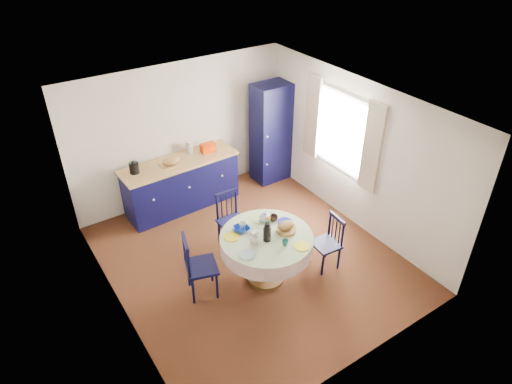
# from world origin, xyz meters

# --- Properties ---
(floor) EXTENTS (4.50, 4.50, 0.00)m
(floor) POSITION_xyz_m (0.00, 0.00, 0.00)
(floor) COLOR black
(floor) RESTS_ON ground
(ceiling) EXTENTS (4.50, 4.50, 0.00)m
(ceiling) POSITION_xyz_m (0.00, 0.00, 2.50)
(ceiling) COLOR white
(ceiling) RESTS_ON wall_back
(wall_back) EXTENTS (4.00, 0.02, 2.50)m
(wall_back) POSITION_xyz_m (0.00, 2.25, 1.25)
(wall_back) COLOR silver
(wall_back) RESTS_ON floor
(wall_left) EXTENTS (0.02, 4.50, 2.50)m
(wall_left) POSITION_xyz_m (-2.00, 0.00, 1.25)
(wall_left) COLOR silver
(wall_left) RESTS_ON floor
(wall_right) EXTENTS (0.02, 4.50, 2.50)m
(wall_right) POSITION_xyz_m (2.00, 0.00, 1.25)
(wall_right) COLOR silver
(wall_right) RESTS_ON floor
(window) EXTENTS (0.10, 1.74, 1.45)m
(window) POSITION_xyz_m (1.95, 0.30, 1.52)
(window) COLOR white
(window) RESTS_ON wall_right
(kitchen_counter) EXTENTS (2.07, 0.70, 1.16)m
(kitchen_counter) POSITION_xyz_m (-0.23, 1.90, 0.47)
(kitchen_counter) COLOR black
(kitchen_counter) RESTS_ON floor
(pantry_cabinet) EXTENTS (0.68, 0.50, 1.93)m
(pantry_cabinet) POSITION_xyz_m (1.66, 1.85, 0.96)
(pantry_cabinet) COLOR black
(pantry_cabinet) RESTS_ON floor
(dining_table) EXTENTS (1.30, 1.30, 1.07)m
(dining_table) POSITION_xyz_m (-0.04, -0.47, 0.66)
(dining_table) COLOR #533717
(dining_table) RESTS_ON floor
(chair_left) EXTENTS (0.52, 0.54, 0.98)m
(chair_left) POSITION_xyz_m (-0.98, -0.19, 0.50)
(chair_left) COLOR black
(chair_left) RESTS_ON floor
(chair_far) EXTENTS (0.42, 0.40, 0.92)m
(chair_far) POSITION_xyz_m (-0.04, 0.50, 0.47)
(chair_far) COLOR black
(chair_far) RESTS_ON floor
(chair_right) EXTENTS (0.39, 0.41, 0.86)m
(chair_right) POSITION_xyz_m (0.88, -0.73, 0.43)
(chair_right) COLOR black
(chair_right) RESTS_ON floor
(mug_a) EXTENTS (0.12, 0.12, 0.09)m
(mug_a) POSITION_xyz_m (-0.27, -0.49, 0.83)
(mug_a) COLOR silver
(mug_a) RESTS_ON dining_table
(mug_b) EXTENTS (0.10, 0.10, 0.09)m
(mug_b) POSITION_xyz_m (0.05, -0.77, 0.83)
(mug_b) COLOR #29776F
(mug_b) RESTS_ON dining_table
(mug_c) EXTENTS (0.12, 0.12, 0.09)m
(mug_c) POSITION_xyz_m (0.24, -0.24, 0.83)
(mug_c) COLOR black
(mug_c) RESTS_ON dining_table
(mug_d) EXTENTS (0.10, 0.10, 0.10)m
(mug_d) POSITION_xyz_m (-0.23, -0.14, 0.83)
(mug_d) COLOR silver
(mug_d) RESTS_ON dining_table
(cobalt_bowl) EXTENTS (0.23, 0.23, 0.06)m
(cobalt_bowl) POSITION_xyz_m (-0.27, -0.17, 0.81)
(cobalt_bowl) COLOR navy
(cobalt_bowl) RESTS_ON dining_table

